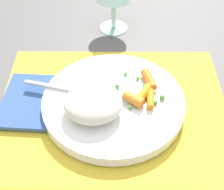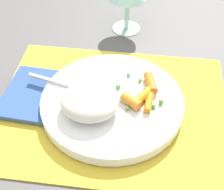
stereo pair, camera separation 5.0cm
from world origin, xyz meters
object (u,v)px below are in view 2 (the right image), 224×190
object	(u,v)px
carrot_portion	(143,94)
fork	(91,92)
plate	(112,103)
rice_mound	(90,102)
napkin	(31,93)

from	to	relation	value
carrot_portion	fork	distance (m)	0.09
fork	plate	bearing A→B (deg)	-13.99
rice_mound	fork	world-z (taller)	rice_mound
fork	napkin	xyz separation A→B (m)	(-0.11, 0.00, -0.02)
fork	napkin	world-z (taller)	fork
rice_mound	carrot_portion	size ratio (longest dim) A/B	1.06
rice_mound	napkin	xyz separation A→B (m)	(-0.12, 0.04, -0.04)
rice_mound	napkin	world-z (taller)	rice_mound
carrot_portion	fork	bearing A→B (deg)	-179.31
plate	carrot_portion	xyz separation A→B (m)	(0.05, 0.01, 0.02)
carrot_portion	napkin	bearing A→B (deg)	179.96
fork	napkin	distance (m)	0.11
fork	napkin	bearing A→B (deg)	179.38
plate	napkin	size ratio (longest dim) A/B	1.87
rice_mound	napkin	size ratio (longest dim) A/B	0.73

